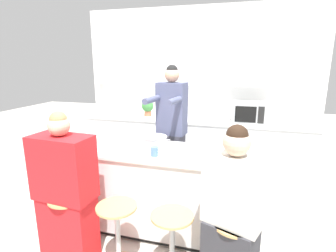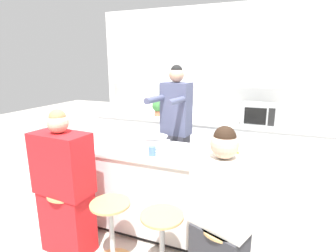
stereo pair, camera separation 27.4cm
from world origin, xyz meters
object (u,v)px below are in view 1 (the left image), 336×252
person_seated_near (232,222)px  bar_stool_center_left (118,236)px  coffee_cup_near (154,152)px  bar_stool_center_right (172,247)px  cooking_pot (155,142)px  microwave (248,112)px  bar_stool_leftmost (71,226)px  banana_bunch (232,148)px  potted_plant (148,107)px  person_cooking (172,137)px  fruit_bowl (103,140)px  person_wrapped_blanket (66,193)px  kitchen_island (166,190)px

person_seated_near → bar_stool_center_left: bearing=-158.2°
coffee_cup_near → bar_stool_center_right: bearing=-58.0°
cooking_pot → microwave: (0.99, 1.47, 0.11)m
bar_stool_leftmost → cooking_pot: bearing=51.3°
cooking_pot → banana_bunch: 0.82m
microwave → potted_plant: size_ratio=1.76×
coffee_cup_near → person_cooking: bearing=92.3°
person_cooking → person_seated_near: bearing=-50.8°
banana_bunch → microwave: 1.37m
coffee_cup_near → banana_bunch: coffee_cup_near is taller
bar_stool_center_right → fruit_bowl: (-1.04, 0.78, 0.62)m
coffee_cup_near → potted_plant: size_ratio=0.39×
person_cooking → coffee_cup_near: 0.77m
person_wrapped_blanket → coffee_cup_near: size_ratio=13.58×
person_seated_near → coffee_cup_near: 0.97m
bar_stool_center_left → potted_plant: potted_plant is taller
fruit_bowl → coffee_cup_near: 0.78m
kitchen_island → banana_bunch: banana_bunch is taller
bar_stool_center_left → cooking_pot: 1.00m
potted_plant → person_wrapped_blanket: bearing=-89.4°
kitchen_island → potted_plant: bearing=116.1°
bar_stool_leftmost → bar_stool_center_left: same height
banana_bunch → potted_plant: size_ratio=0.61×
bar_stool_center_right → person_wrapped_blanket: (-1.00, 0.02, 0.33)m
person_wrapped_blanket → fruit_bowl: bearing=97.0°
potted_plant → person_seated_near: bearing=-56.6°
coffee_cup_near → microwave: microwave is taller
bar_stool_center_left → bar_stool_center_right: size_ratio=1.00×
fruit_bowl → potted_plant: bearing=89.4°
bar_stool_center_right → person_seated_near: (0.46, 0.02, 0.31)m
bar_stool_center_right → person_cooking: person_cooking is taller
bar_stool_leftmost → coffee_cup_near: 1.04m
coffee_cup_near → potted_plant: 1.91m
banana_bunch → bar_stool_center_right: bearing=-115.3°
banana_bunch → cooking_pot: bearing=-171.7°
bar_stool_center_right → person_wrapped_blanket: 1.06m
bar_stool_leftmost → person_wrapped_blanket: person_wrapped_blanket is taller
kitchen_island → bar_stool_leftmost: size_ratio=2.97×
coffee_cup_near → potted_plant: bearing=111.9°
person_seated_near → person_wrapped_blanket: bearing=-158.9°
bar_stool_leftmost → person_cooking: size_ratio=0.35×
person_cooking → fruit_bowl: person_cooking is taller
bar_stool_center_left → banana_bunch: banana_bunch is taller
cooking_pot → microwave: size_ratio=0.75×
bar_stool_center_right → person_seated_near: 0.56m
potted_plant → bar_stool_leftmost: bearing=-89.0°
bar_stool_center_right → person_cooking: 1.44m
cooking_pot → microwave: 1.78m
kitchen_island → person_wrapped_blanket: 1.03m
bar_stool_center_left → coffee_cup_near: 0.83m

